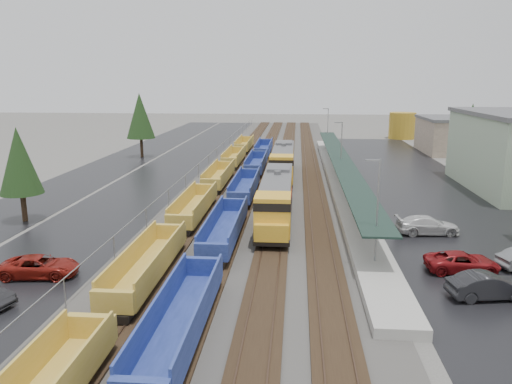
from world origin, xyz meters
TOP-DOWN VIEW (x-y plane):
  - ballast_strip at (0.00, 60.00)m, footprint 20.00×160.00m
  - trackbed at (-0.00, 60.00)m, footprint 14.60×160.00m
  - west_parking_lot at (-15.00, 60.00)m, footprint 10.00×160.00m
  - west_road at (-25.00, 60.00)m, footprint 9.00×160.00m
  - east_commuter_lot at (19.00, 50.00)m, footprint 16.00×100.00m
  - station_platform at (9.50, 50.01)m, footprint 3.00×80.00m
  - chainlink_fence at (-9.50, 58.44)m, footprint 0.08×160.04m
  - distant_hills at (44.79, 210.68)m, footprint 301.00×140.00m
  - tree_west_near at (-22.00, 30.00)m, footprint 3.96×3.96m
  - tree_west_far at (-23.00, 70.00)m, footprint 4.84×4.84m
  - tree_east at (28.00, 58.00)m, footprint 4.40×4.40m
  - locomotive_lead at (2.00, 31.47)m, footprint 2.91×19.21m
  - locomotive_trail at (2.00, 52.47)m, footprint 2.91×19.21m
  - well_string_yellow at (-6.00, 32.25)m, footprint 2.45×106.42m
  - well_string_blue at (-2.00, 33.50)m, footprint 2.45×95.02m
  - storage_tank at (27.48, 101.60)m, footprint 5.88×5.88m
  - parked_car_west_c at (-13.62, 16.87)m, footprint 2.92×5.46m
  - parked_car_east_a at (15.78, 15.80)m, footprint 2.54×5.12m
  - parked_car_east_b at (15.60, 20.16)m, footprint 2.62×5.22m
  - parked_car_east_c at (15.36, 28.96)m, footprint 2.64×5.61m

SIDE VIEW (x-z plane):
  - distant_hills at x=44.79m, z-range -12.60..12.60m
  - west_parking_lot at x=-15.00m, z-range 0.00..0.02m
  - west_road at x=-25.00m, z-range 0.00..0.02m
  - east_commuter_lot at x=19.00m, z-range 0.00..0.02m
  - ballast_strip at x=0.00m, z-range 0.00..0.08m
  - trackbed at x=0.00m, z-range 0.05..0.27m
  - parked_car_east_b at x=15.60m, z-range 0.00..1.42m
  - parked_car_west_c at x=-13.62m, z-range 0.00..1.46m
  - station_platform at x=9.50m, z-range -3.27..4.73m
  - parked_car_east_c at x=15.36m, z-range 0.00..1.58m
  - parked_car_east_a at x=15.78m, z-range 0.00..1.61m
  - well_string_yellow at x=-6.00m, z-range 0.02..2.19m
  - well_string_blue at x=-2.00m, z-range 0.02..2.19m
  - chainlink_fence at x=-9.50m, z-range 0.60..2.62m
  - locomotive_lead at x=2.00m, z-range 0.15..4.50m
  - locomotive_trail at x=2.00m, z-range 0.15..4.50m
  - storage_tank at x=27.48m, z-range 0.00..5.88m
  - tree_west_near at x=-22.00m, z-range 1.32..10.32m
  - tree_east at x=28.00m, z-range 1.47..11.47m
  - tree_west_far at x=-23.00m, z-range 1.62..12.62m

